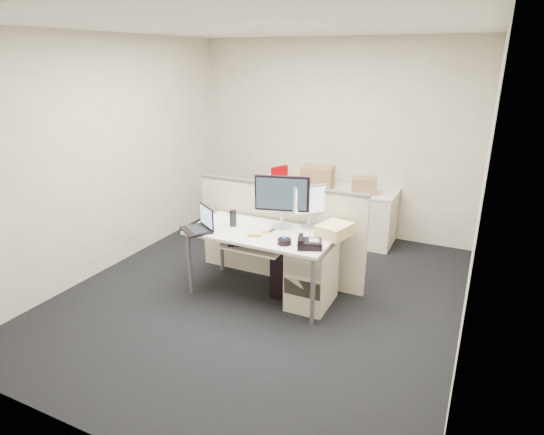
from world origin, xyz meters
The scene contains 29 objects.
floor centered at (0.00, 0.00, -0.01)m, with size 4.00×4.50×0.01m, color black.
ceiling centered at (0.00, 0.00, 2.70)m, with size 4.00×4.50×0.01m, color white.
wall_back centered at (0.00, 2.25, 1.35)m, with size 4.00×0.02×2.70m, color beige.
wall_front centered at (0.00, -2.25, 1.35)m, with size 4.00×0.02×2.70m, color beige.
wall_left centered at (-2.00, 0.00, 1.35)m, with size 0.02×4.50×2.70m, color beige.
wall_right centered at (2.00, 0.00, 1.35)m, with size 0.02×4.50×2.70m, color beige.
desk centered at (0.00, 0.00, 0.66)m, with size 1.50×0.75×0.73m.
keyboard_tray centered at (0.00, -0.18, 0.62)m, with size 0.62×0.32×0.02m, color white.
drawer_pedestal centered at (0.55, 0.05, 0.33)m, with size 0.40×0.55×0.65m, color #B4A797.
cubicle_partition centered at (0.00, 0.45, 0.55)m, with size 2.00×0.06×1.10m, color beige.
back_counter centered at (0.00, 1.93, 0.36)m, with size 2.00×0.60×0.72m, color #B4A797.
monitor_main centered at (0.15, 0.18, 1.01)m, with size 0.57×0.22×0.57m, color black.
monitor_small centered at (0.40, 0.32, 0.96)m, with size 0.37×0.19×0.46m, color #B7B7BC.
laptop centered at (-0.62, -0.28, 0.86)m, with size 0.33×0.25×0.25m, color black.
trackball centered at (0.35, -0.20, 0.76)m, with size 0.14×0.14×0.05m, color black.
desk_phone centered at (0.60, -0.18, 0.77)m, with size 0.23×0.19×0.07m, color black.
paper_stack centered at (0.15, 0.12, 0.74)m, with size 0.22×0.28×0.01m, color silver.
sticky_pad centered at (0.05, 0.00, 0.74)m, with size 0.08×0.08×0.01m, color gold.
travel_mug centered at (-0.35, 0.02, 0.81)m, with size 0.07×0.07×0.16m, color black.
banana centered at (0.00, -0.15, 0.75)m, with size 0.16×0.04×0.04m, color yellow.
cellphone centered at (0.10, 0.05, 0.74)m, with size 0.05×0.10×0.01m, color black.
manila_folders centered at (0.72, 0.20, 0.79)m, with size 0.27×0.34×0.13m, color #F7E48D.
keyboard centered at (-0.05, -0.14, 0.64)m, with size 0.45×0.16×0.03m, color black.
pc_tower_desk centered at (0.20, 0.20, 0.23)m, with size 0.19×0.48×0.45m, color black.
pc_tower_spare_dark centered at (-1.05, 1.63, 0.23)m, with size 0.19×0.49×0.45m, color black.
pc_tower_spare_silver centered at (-1.58, 2.03, 0.19)m, with size 0.16×0.41×0.38m, color #B7B7BC.
cardboard_box_left centered at (-0.05, 1.81, 0.88)m, with size 0.42×0.31×0.31m, color #926A4A.
cardboard_box_right centered at (0.60, 1.81, 0.84)m, with size 0.32×0.25×0.23m, color #926A4A.
red_binder centered at (-0.64, 1.83, 0.85)m, with size 0.06×0.27×0.25m, color #970005.
Camera 1 is at (1.99, -3.91, 2.43)m, focal length 30.00 mm.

